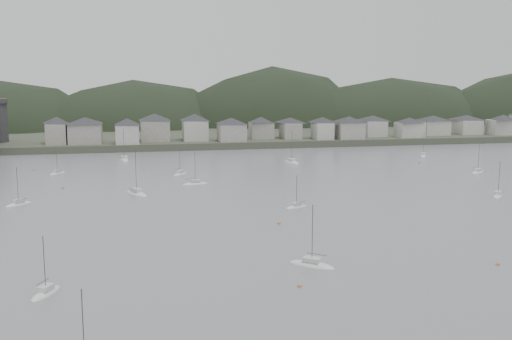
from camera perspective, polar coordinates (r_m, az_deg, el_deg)
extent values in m
plane|color=slate|center=(98.45, 8.93, -10.15)|extent=(900.00, 900.00, 0.00)
cube|color=#383D2D|center=(384.64, -6.61, 4.33)|extent=(900.00, 250.00, 3.00)
ellipsoid|color=black|center=(362.29, -11.36, 2.11)|extent=(132.08, 90.41, 79.74)
ellipsoid|color=black|center=(372.25, 1.53, 2.04)|extent=(133.88, 88.37, 101.41)
ellipsoid|color=black|center=(391.24, 12.51, 2.51)|extent=(165.81, 81.78, 82.55)
cube|color=gray|center=(271.95, -18.27, 3.27)|extent=(8.34, 12.91, 8.59)
pyramid|color=#27272C|center=(271.49, -18.33, 4.49)|extent=(15.78, 15.78, 3.01)
cube|color=gray|center=(270.21, -15.83, 3.33)|extent=(13.68, 13.35, 8.36)
pyramid|color=#27272C|center=(269.75, -15.88, 4.52)|extent=(20.07, 20.07, 2.93)
cube|color=#ABA8A1|center=(264.20, -12.06, 3.32)|extent=(9.78, 10.20, 8.08)
pyramid|color=#27272C|center=(263.74, -12.10, 4.50)|extent=(14.83, 14.83, 2.83)
cube|color=gray|center=(273.90, -9.53, 3.69)|extent=(12.59, 13.33, 9.09)
pyramid|color=#27272C|center=(273.42, -9.56, 4.97)|extent=(19.24, 19.24, 3.18)
cube|color=#ABA8A1|center=(273.58, -5.79, 3.74)|extent=(10.74, 12.17, 8.87)
pyramid|color=#27272C|center=(273.11, -5.80, 4.99)|extent=(17.01, 17.01, 3.10)
cube|color=gray|center=(269.19, -2.31, 3.57)|extent=(11.63, 12.09, 7.69)
pyramid|color=#27272C|center=(268.75, -2.32, 4.67)|extent=(17.61, 17.61, 2.69)
cube|color=gray|center=(280.50, 0.50, 3.77)|extent=(10.37, 9.35, 7.44)
pyramid|color=#27272C|center=(280.10, 0.50, 4.79)|extent=(14.65, 14.65, 2.60)
cube|color=gray|center=(281.29, 3.27, 3.74)|extent=(8.24, 12.20, 7.22)
pyramid|color=#27272C|center=(280.89, 3.28, 4.73)|extent=(15.17, 15.17, 2.53)
cube|color=#ABA8A1|center=(280.16, 6.29, 3.71)|extent=(8.06, 10.91, 7.46)
pyramid|color=#27272C|center=(279.75, 6.31, 4.73)|extent=(14.08, 14.08, 2.61)
cube|color=gray|center=(282.77, 8.77, 3.73)|extent=(11.73, 11.78, 7.66)
pyramid|color=#27272C|center=(282.35, 8.79, 4.77)|extent=(17.46, 17.46, 2.68)
cube|color=#ABA8A1|center=(297.68, 10.97, 3.89)|extent=(10.19, 13.02, 7.33)
pyramid|color=#27272C|center=(297.30, 11.00, 4.84)|extent=(17.23, 17.23, 2.57)
cube|color=#ABA8A1|center=(295.76, 14.31, 3.70)|extent=(11.70, 9.81, 6.88)
pyramid|color=#27272C|center=(295.40, 14.34, 4.60)|extent=(15.97, 15.97, 2.41)
cube|color=#ABA8A1|center=(311.23, 16.40, 3.87)|extent=(12.83, 12.48, 7.00)
pyramid|color=#27272C|center=(310.88, 16.44, 4.74)|extent=(18.79, 18.79, 2.45)
cube|color=#ABA8A1|center=(320.65, 19.26, 3.87)|extent=(11.07, 13.50, 6.97)
pyramid|color=#27272C|center=(320.31, 19.30, 4.71)|extent=(18.25, 18.25, 2.44)
cube|color=#ABA8A1|center=(322.32, 22.30, 3.76)|extent=(13.75, 9.12, 7.34)
pyramid|color=#27272C|center=(321.96, 22.35, 4.64)|extent=(16.97, 16.97, 2.57)
ellipsoid|color=silver|center=(103.86, 5.31, -9.02)|extent=(8.09, 7.52, 1.68)
cube|color=beige|center=(103.51, 5.31, -8.42)|extent=(3.43, 3.32, 0.70)
cylinder|color=#3F3F42|center=(102.33, 5.35, -6.15)|extent=(0.12, 0.12, 10.48)
cylinder|color=#3F3F42|center=(104.58, 5.76, -7.93)|extent=(2.92, 2.55, 0.10)
ellipsoid|color=silver|center=(249.43, 15.52, 1.25)|extent=(5.40, 7.81, 1.50)
cube|color=beige|center=(249.29, 15.53, 1.49)|extent=(2.62, 3.08, 0.70)
cylinder|color=#3F3F42|center=(248.85, 15.57, 2.35)|extent=(0.12, 0.12, 9.38)
cylinder|color=#3F3F42|center=(250.04, 15.29, 1.65)|extent=(1.54, 3.09, 0.10)
cylinder|color=#3F3F42|center=(72.75, -16.05, -13.80)|extent=(0.12, 0.12, 8.22)
ellipsoid|color=silver|center=(213.05, 20.24, -0.25)|extent=(7.67, 6.40, 1.53)
cube|color=beige|center=(212.89, 20.26, 0.04)|extent=(3.16, 2.92, 0.70)
cylinder|color=#3F3F42|center=(212.36, 20.31, 1.07)|extent=(0.12, 0.12, 9.56)
cylinder|color=#3F3F42|center=(212.89, 19.89, 0.21)|extent=(2.87, 2.06, 0.10)
ellipsoid|color=silver|center=(161.66, -21.52, -3.10)|extent=(7.02, 7.02, 1.50)
cube|color=beige|center=(161.46, -21.54, -2.73)|extent=(3.03, 3.03, 0.70)
cylinder|color=#3F3F42|center=(160.77, -21.62, -1.40)|extent=(0.12, 0.12, 9.40)
cylinder|color=#3F3F42|center=(160.26, -21.27, -2.60)|extent=(2.46, 2.46, 0.10)
ellipsoid|color=silver|center=(223.20, 3.39, 0.69)|extent=(5.28, 10.03, 1.92)
cube|color=beige|center=(223.02, 3.39, 1.01)|extent=(2.85, 3.76, 0.70)
cylinder|color=#3F3F42|center=(222.41, 3.40, 2.26)|extent=(0.12, 0.12, 11.97)
cylinder|color=#3F3F42|center=(224.66, 3.38, 1.21)|extent=(1.13, 4.21, 0.10)
ellipsoid|color=silver|center=(208.20, -18.27, -0.35)|extent=(5.88, 6.72, 1.36)
cube|color=beige|center=(208.05, -18.28, -0.08)|extent=(2.64, 2.80, 0.70)
cylinder|color=#3F3F42|center=(207.56, -18.33, 0.85)|extent=(0.12, 0.12, 8.51)
cylinder|color=#3F3F42|center=(206.92, -18.11, 0.04)|extent=(1.95, 2.49, 0.10)
ellipsoid|color=silver|center=(147.90, 3.85, -3.56)|extent=(6.56, 4.37, 1.26)
cube|color=beige|center=(147.70, 3.85, -3.21)|extent=(2.57, 2.15, 0.70)
cylinder|color=#3F3F42|center=(147.07, 3.87, -2.01)|extent=(0.12, 0.12, 7.86)
cylinder|color=#3F3F42|center=(147.44, 4.29, -3.02)|extent=(2.63, 1.23, 0.10)
ellipsoid|color=silver|center=(198.07, -7.19, -0.42)|extent=(6.04, 7.57, 1.49)
cube|color=beige|center=(197.91, -7.20, -0.12)|extent=(2.79, 3.08, 0.70)
cylinder|color=#3F3F42|center=(197.35, -7.22, 0.96)|extent=(0.12, 0.12, 9.32)
cylinder|color=#3F3F42|center=(198.88, -7.43, 0.08)|extent=(1.90, 2.88, 0.10)
ellipsoid|color=silver|center=(96.01, -19.24, -11.02)|extent=(4.97, 7.22, 1.39)
cube|color=beige|center=(95.68, -19.27, -10.46)|extent=(2.42, 2.85, 0.70)
cylinder|color=#3F3F42|center=(94.61, -19.38, -8.46)|extent=(0.12, 0.12, 8.67)
cylinder|color=#3F3F42|center=(96.64, -19.52, -9.93)|extent=(1.42, 2.87, 0.10)
ellipsoid|color=silver|center=(166.67, -11.22, -2.29)|extent=(7.48, 10.17, 1.97)
cube|color=beige|center=(166.43, -11.23, -1.85)|extent=(3.55, 4.07, 0.70)
cylinder|color=#3F3F42|center=(165.58, -11.28, -0.15)|extent=(0.12, 0.12, 12.32)
cylinder|color=#3F3F42|center=(164.79, -11.53, -1.78)|extent=(2.20, 3.95, 0.10)
ellipsoid|color=silver|center=(179.39, -5.76, -1.37)|extent=(8.18, 3.79, 1.57)
cube|color=beige|center=(179.20, -5.77, -1.03)|extent=(3.00, 2.17, 0.70)
cylinder|color=#3F3F42|center=(178.56, -5.79, 0.23)|extent=(0.12, 0.12, 9.84)
cylinder|color=#3F3F42|center=(179.21, -6.22, -0.86)|extent=(3.51, 0.69, 0.10)
ellipsoid|color=silver|center=(235.16, -12.34, 0.92)|extent=(4.23, 10.00, 1.94)
cube|color=beige|center=(234.99, -12.35, 1.23)|extent=(2.52, 3.62, 0.70)
cylinder|color=#3F3F42|center=(234.40, -12.39, 2.42)|extent=(0.12, 0.12, 12.13)
cylinder|color=#3F3F42|center=(233.20, -12.41, 1.30)|extent=(0.62, 4.35, 0.10)
ellipsoid|color=silver|center=(173.65, 21.91, -2.32)|extent=(6.68, 7.21, 1.49)
cube|color=beige|center=(173.46, 21.93, -1.98)|extent=(2.95, 3.05, 0.70)
cylinder|color=#3F3F42|center=(172.83, 22.00, -0.75)|extent=(0.12, 0.12, 9.32)
cylinder|color=#3F3F42|center=(173.02, 22.37, -1.85)|extent=(2.27, 2.61, 0.10)
sphere|color=#CC7544|center=(94.15, 4.15, -10.86)|extent=(0.70, 0.70, 0.70)
sphere|color=#CC7544|center=(181.00, -17.80, -1.63)|extent=(0.70, 0.70, 0.70)
sphere|color=#CC7544|center=(218.85, -20.26, 0.01)|extent=(0.70, 0.70, 0.70)
sphere|color=#CC7544|center=(131.83, 2.18, -5.05)|extent=(0.70, 0.70, 0.70)
sphere|color=#CC7544|center=(229.87, 15.20, 0.66)|extent=(0.70, 0.70, 0.70)
sphere|color=#CC7544|center=(111.98, 21.90, -8.25)|extent=(0.70, 0.70, 0.70)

